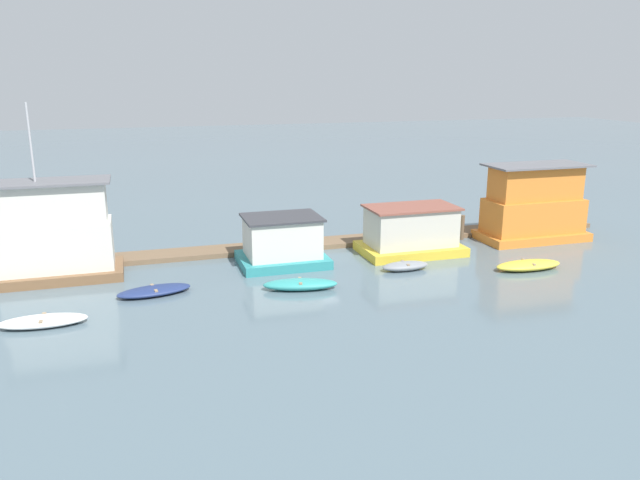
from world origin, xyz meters
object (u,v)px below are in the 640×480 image
dinghy_white (43,321)px  mooring_post_near_left (311,236)px  houseboat_orange (534,206)px  mooring_post_far_right (462,227)px  houseboat_teal (282,242)px  dinghy_teal (300,284)px  dinghy_yellow (528,265)px  houseboat_yellow (411,232)px  mooring_post_near_right (509,226)px  houseboat_brown (55,235)px  dinghy_navy (154,291)px  dinghy_grey (405,266)px

dinghy_white → mooring_post_near_left: mooring_post_near_left is taller
houseboat_orange → mooring_post_far_right: (-4.50, 1.30, -1.45)m
houseboat_teal → dinghy_teal: bearing=-92.0°
dinghy_yellow → houseboat_orange: bearing=53.9°
dinghy_yellow → dinghy_white: bearing=-178.2°
houseboat_yellow → mooring_post_near_right: bearing=13.3°
houseboat_orange → mooring_post_near_left: (-15.03, 1.30, -1.25)m
dinghy_white → dinghy_yellow: 25.44m
houseboat_brown → dinghy_yellow: bearing=-13.5°
dinghy_yellow → mooring_post_far_right: (-0.33, 7.02, 0.57)m
houseboat_orange → dinghy_teal: size_ratio=1.77×
dinghy_navy → mooring_post_near_right: 24.40m
houseboat_yellow → mooring_post_far_right: houseboat_yellow is taller
houseboat_brown → dinghy_teal: bearing=-24.8°
mooring_post_near_left → houseboat_brown: bearing=-176.3°
mooring_post_near_right → houseboat_orange: bearing=-56.4°
dinghy_grey → mooring_post_near_left: mooring_post_near_left is taller
dinghy_navy → dinghy_grey: size_ratio=1.41×
houseboat_teal → mooring_post_near_right: (16.44, 1.90, -0.68)m
mooring_post_near_left → houseboat_orange: bearing=-4.9°
dinghy_white → dinghy_navy: dinghy_white is taller
dinghy_white → mooring_post_far_right: size_ratio=2.29×
houseboat_yellow → mooring_post_far_right: bearing=22.8°
dinghy_teal → dinghy_grey: 6.69m
houseboat_yellow → mooring_post_near_right: size_ratio=4.82×
houseboat_teal → dinghy_grey: bearing=-26.6°
houseboat_teal → dinghy_yellow: 14.13m
houseboat_brown → dinghy_white: 7.25m
houseboat_yellow → mooring_post_near_left: houseboat_yellow is taller
mooring_post_near_left → dinghy_yellow: bearing=-32.9°
dinghy_teal → mooring_post_near_left: mooring_post_near_left is taller
houseboat_yellow → dinghy_teal: size_ratio=1.54×
mooring_post_near_right → mooring_post_near_left: mooring_post_near_left is taller
dinghy_yellow → mooring_post_far_right: bearing=92.7°
houseboat_orange → dinghy_navy: size_ratio=1.83×
dinghy_teal → mooring_post_near_left: bearing=69.5°
dinghy_teal → mooring_post_near_right: bearing=21.4°
dinghy_white → dinghy_navy: size_ratio=0.99×
houseboat_brown → mooring_post_near_right: 28.73m
dinghy_white → mooring_post_far_right: mooring_post_far_right is taller
mooring_post_near_right → mooring_post_near_left: bearing=180.0°
dinghy_navy → mooring_post_far_right: bearing=14.2°
houseboat_yellow → mooring_post_near_left: 6.19m
mooring_post_near_left → mooring_post_far_right: bearing=0.0°
dinghy_navy → dinghy_grey: dinghy_grey is taller
houseboat_yellow → dinghy_yellow: bearing=-45.3°
dinghy_teal → dinghy_grey: dinghy_teal is taller
houseboat_teal → dinghy_navy: bearing=-156.5°
dinghy_navy → dinghy_teal: (7.26, -1.39, 0.07)m
dinghy_teal → mooring_post_near_right: (16.60, 6.51, 0.37)m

